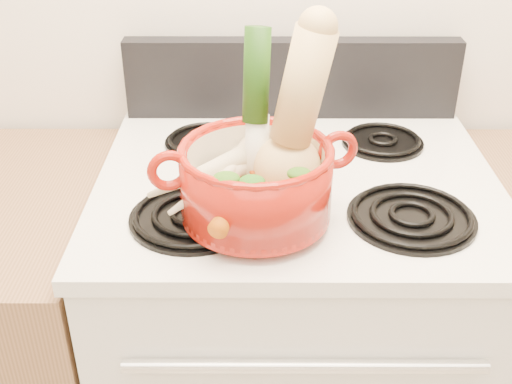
{
  "coord_description": "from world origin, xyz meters",
  "views": [
    {
      "loc": [
        -0.08,
        0.3,
        1.56
      ],
      "look_at": [
        -0.08,
        1.21,
        1.02
      ],
      "focal_mm": 45.0,
      "sensor_mm": 36.0,
      "label": 1
    }
  ],
  "objects_px": {
    "stove_body": "(291,358)",
    "dutch_oven": "(256,182)",
    "squash": "(304,115)",
    "leek": "(256,109)"
  },
  "relations": [
    {
      "from": "stove_body",
      "to": "dutch_oven",
      "type": "bearing_deg",
      "value": -115.39
    },
    {
      "from": "stove_body",
      "to": "leek",
      "type": "height_order",
      "value": "leek"
    },
    {
      "from": "stove_body",
      "to": "dutch_oven",
      "type": "height_order",
      "value": "dutch_oven"
    },
    {
      "from": "squash",
      "to": "leek",
      "type": "xyz_separation_m",
      "value": [
        -0.08,
        0.03,
        -0.0
      ]
    },
    {
      "from": "dutch_oven",
      "to": "leek",
      "type": "xyz_separation_m",
      "value": [
        0.0,
        0.06,
        0.11
      ]
    },
    {
      "from": "stove_body",
      "to": "dutch_oven",
      "type": "distance_m",
      "value": 0.6
    },
    {
      "from": "stove_body",
      "to": "leek",
      "type": "bearing_deg",
      "value": -125.7
    },
    {
      "from": "squash",
      "to": "leek",
      "type": "bearing_deg",
      "value": 159.71
    },
    {
      "from": "squash",
      "to": "stove_body",
      "type": "bearing_deg",
      "value": 88.83
    },
    {
      "from": "dutch_oven",
      "to": "squash",
      "type": "bearing_deg",
      "value": 6.0
    }
  ]
}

